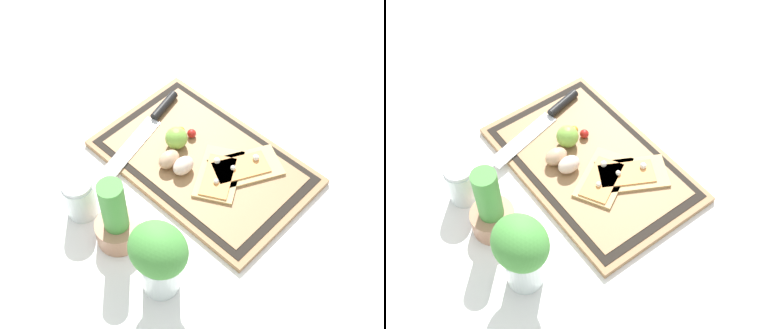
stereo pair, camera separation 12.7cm
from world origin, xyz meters
The scene contains 13 objects.
ground_plane centered at (0.00, 0.00, 0.00)m, with size 6.00×6.00×0.00m, color white.
cutting_board centered at (0.00, 0.00, 0.01)m, with size 0.51×0.33×0.02m.
pizza_slice_near centered at (-0.09, -0.05, 0.02)m, with size 0.16×0.19×0.02m.
pizza_slice_far centered at (-0.06, 0.01, 0.02)m, with size 0.16×0.19×0.02m.
knife centered at (0.18, 0.00, 0.03)m, with size 0.10×0.31×0.02m.
egg_brown centered at (0.05, 0.07, 0.04)m, with size 0.04×0.06×0.04m, color tan.
egg_pink centered at (0.01, 0.06, 0.04)m, with size 0.04×0.06×0.04m, color beige.
lime centered at (0.08, 0.01, 0.05)m, with size 0.06×0.06×0.06m, color #7FB742.
cherry_tomato_red centered at (0.07, -0.03, 0.03)m, with size 0.02×0.02×0.02m, color red.
cherry_tomato_yellow centered at (0.10, -0.02, 0.03)m, with size 0.02×0.02×0.02m, color orange.
herb_pot centered at (-0.01, 0.28, 0.07)m, with size 0.10×0.10×0.19m.
sauce_jar centered at (0.11, 0.29, 0.05)m, with size 0.07×0.07×0.11m.
herb_glass centered at (-0.16, 0.29, 0.12)m, with size 0.12×0.11×0.20m.
Camera 1 is at (-0.54, 0.61, 1.03)m, focal length 50.00 mm.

